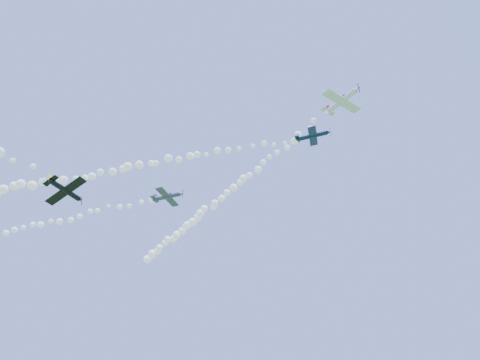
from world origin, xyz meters
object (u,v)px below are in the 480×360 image
Objects in this scene: plane_white at (342,101)px; plane_navy at (313,136)px; plane_grey at (167,197)px; plane_black at (66,191)px.

plane_navy is at bearing -149.63° from plane_white.
plane_grey is (-37.48, -3.12, -7.39)m from plane_white.
plane_grey is (-31.73, -1.95, -1.36)m from plane_navy.
plane_black is at bearing -157.20° from plane_navy.
plane_grey is 27.43m from plane_black.
plane_white is 38.33m from plane_grey.
plane_grey is 1.23× the size of plane_black.
plane_navy reaches higher than plane_grey.
plane_navy is at bearing -12.39° from plane_grey.
plane_white is 8.41m from plane_navy.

